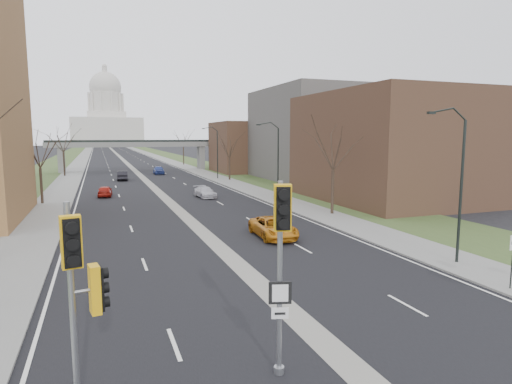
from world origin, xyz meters
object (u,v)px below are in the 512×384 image
signal_pole_left (81,281)px  car_left_near (105,191)px  signal_pole_median (281,245)px  car_left_far (122,176)px  car_right_mid (205,192)px  car_right_far (159,170)px  car_right_near (273,227)px

signal_pole_left → car_left_near: (1.13, 43.28, -3.06)m
signal_pole_median → car_left_far: size_ratio=1.29×
signal_pole_median → car_right_mid: signal_pole_median is taller
car_right_mid → car_right_far: size_ratio=0.95×
signal_pole_left → car_left_far: (4.15, 62.59, -2.96)m
car_right_far → signal_pole_median: bearing=-93.1°
car_left_near → car_right_far: 30.40m
signal_pole_left → car_right_far: bearing=71.2°
signal_pole_median → signal_pole_left: bearing=-162.9°
car_right_far → car_left_far: bearing=-125.9°
car_left_near → car_left_far: car_left_far is taller
car_left_near → car_right_far: size_ratio=0.85×
car_right_mid → car_left_far: bearing=102.8°
signal_pole_left → signal_pole_median: (5.36, 0.02, 0.43)m
car_right_far → car_right_near: bearing=-87.5°
signal_pole_left → car_right_far: size_ratio=1.23×
signal_pole_median → car_right_mid: 39.08m
car_left_far → signal_pole_median: bearing=93.2°
signal_pole_median → car_right_near: (6.79, 16.89, -3.44)m
car_right_near → car_right_far: 55.01m
signal_pole_median → car_right_near: bearing=85.0°
signal_pole_median → car_left_far: signal_pole_median is taller
signal_pole_left → car_left_near: bearing=78.7°
signal_pole_median → car_left_far: bearing=108.0°
car_right_near → car_right_mid: (0.12, 21.40, -0.08)m
car_right_mid → car_right_far: car_right_far is taller
car_left_near → car_right_near: car_right_near is taller
signal_pole_left → signal_pole_median: signal_pole_median is taller
car_right_far → car_right_mid: bearing=-86.8°
signal_pole_left → signal_pole_median: bearing=-9.6°
car_left_far → car_right_far: size_ratio=1.00×
car_left_near → car_left_far: 19.55m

